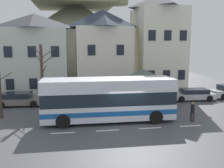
# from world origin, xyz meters

# --- Properties ---
(ground_plane) EXTENTS (40.00, 60.00, 0.07)m
(ground_plane) POSITION_xyz_m (0.00, -0.00, -0.03)
(ground_plane) COLOR #4A4C51
(townhouse_00) EXTENTS (6.82, 5.31, 9.00)m
(townhouse_00) POSITION_xyz_m (-7.66, 11.62, 4.50)
(townhouse_00) COLOR silver
(townhouse_00) RESTS_ON ground_plane
(townhouse_01) EXTENTS (6.07, 5.78, 9.62)m
(townhouse_01) POSITION_xyz_m (-0.18, 11.86, 4.81)
(townhouse_01) COLOR silver
(townhouse_01) RESTS_ON ground_plane
(townhouse_02) EXTENTS (5.30, 6.64, 11.49)m
(townhouse_02) POSITION_xyz_m (6.55, 12.29, 5.74)
(townhouse_02) COLOR silver
(townhouse_02) RESTS_ON ground_plane
(hilltop_castle) EXTENTS (41.98, 41.98, 22.77)m
(hilltop_castle) POSITION_xyz_m (-2.76, 32.58, 7.39)
(hilltop_castle) COLOR #6C6D58
(hilltop_castle) RESTS_ON ground_plane
(transit_bus) EXTENTS (9.95, 2.86, 3.25)m
(transit_bus) POSITION_xyz_m (-1.11, 1.03, 1.64)
(transit_bus) COLOR white
(transit_bus) RESTS_ON ground_plane
(bus_shelter) EXTENTS (3.60, 3.60, 3.55)m
(bus_shelter) POSITION_xyz_m (2.63, 4.81, 2.95)
(bus_shelter) COLOR #473D33
(bus_shelter) RESTS_ON ground_plane
(parked_car_00) EXTENTS (4.42, 2.10, 1.25)m
(parked_car_00) POSITION_xyz_m (-8.78, 7.04, 0.62)
(parked_car_00) COLOR slate
(parked_car_00) RESTS_ON ground_plane
(parked_car_01) EXTENTS (4.56, 2.07, 1.19)m
(parked_car_01) POSITION_xyz_m (8.56, 6.62, 0.60)
(parked_car_01) COLOR silver
(parked_car_01) RESTS_ON ground_plane
(parked_car_03) EXTENTS (4.72, 2.21, 1.28)m
(parked_car_03) POSITION_xyz_m (3.09, 6.88, 0.63)
(parked_car_03) COLOR silver
(parked_car_03) RESTS_ON ground_plane
(pedestrian_00) EXTENTS (0.32, 0.28, 1.50)m
(pedestrian_00) POSITION_xyz_m (5.15, -0.10, 0.79)
(pedestrian_00) COLOR #38332D
(pedestrian_00) RESTS_ON ground_plane
(pedestrian_01) EXTENTS (0.33, 0.30, 1.55)m
(pedestrian_01) POSITION_xyz_m (4.76, 2.79, 0.85)
(pedestrian_01) COLOR #2D2D38
(pedestrian_01) RESTS_ON ground_plane
(public_bench) EXTENTS (1.61, 0.48, 0.87)m
(public_bench) POSITION_xyz_m (4.96, 6.45, 0.47)
(public_bench) COLOR brown
(public_bench) RESTS_ON ground_plane
(bare_tree_01) EXTENTS (2.01, 1.92, 5.78)m
(bare_tree_01) POSITION_xyz_m (-6.31, 4.80, 3.09)
(bare_tree_01) COLOR #47382D
(bare_tree_01) RESTS_ON ground_plane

